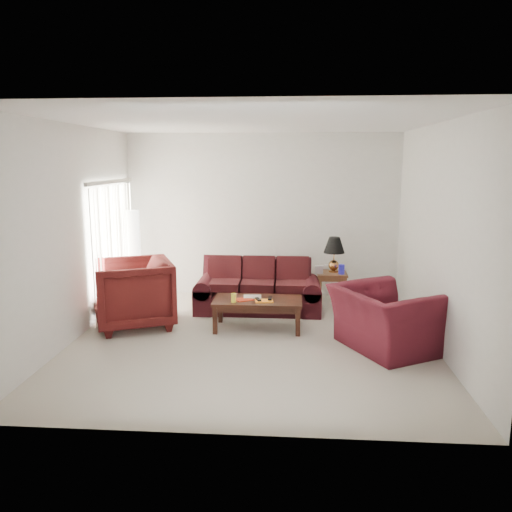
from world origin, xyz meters
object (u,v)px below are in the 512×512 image
(armchair_right, at_px, (385,319))
(coffee_table, at_px, (258,314))
(end_table, at_px, (331,288))
(floor_lamp, at_px, (134,254))
(sofa, at_px, (258,286))
(armchair_left, at_px, (133,293))

(armchair_right, height_order, coffee_table, armchair_right)
(end_table, relative_size, floor_lamp, 0.34)
(sofa, xyz_separation_m, end_table, (1.26, 0.52, -0.14))
(sofa, relative_size, armchair_left, 1.83)
(coffee_table, bearing_deg, floor_lamp, 151.10)
(sofa, height_order, end_table, sofa)
(end_table, distance_m, floor_lamp, 3.60)
(coffee_table, bearing_deg, end_table, 54.10)
(sofa, xyz_separation_m, armchair_left, (-1.84, -0.93, 0.09))
(armchair_left, relative_size, coffee_table, 0.87)
(end_table, relative_size, coffee_table, 0.43)
(sofa, xyz_separation_m, floor_lamp, (-2.30, 0.61, 0.40))
(sofa, distance_m, armchair_left, 2.06)
(sofa, bearing_deg, armchair_right, -37.57)
(armchair_left, bearing_deg, armchair_right, 55.88)
(sofa, xyz_separation_m, coffee_table, (0.05, -0.92, -0.20))
(armchair_right, xyz_separation_m, coffee_table, (-1.76, 0.70, -0.19))
(end_table, bearing_deg, coffee_table, -129.97)
(sofa, relative_size, end_table, 3.66)
(floor_lamp, height_order, armchair_right, floor_lamp)
(end_table, relative_size, armchair_right, 0.45)
(sofa, distance_m, end_table, 1.37)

